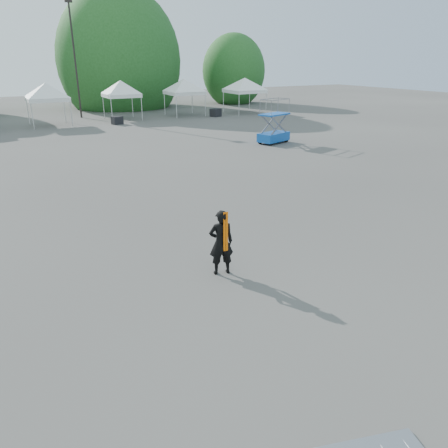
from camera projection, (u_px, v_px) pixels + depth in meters
ground at (213, 251)px, 12.55m from camera, size 120.00×120.00×0.00m
light_pole_east at (74, 53)px, 38.10m from camera, size 0.60×0.25×9.80m
tree_mid_e at (120, 61)px, 46.77m from camera, size 5.12×5.12×7.79m
tree_far_e at (234, 71)px, 51.42m from camera, size 3.84×3.84×5.84m
tent_e at (46, 86)px, 34.30m from camera, size 4.34×4.34×3.88m
tent_f at (121, 84)px, 37.71m from camera, size 4.03×4.03×3.88m
tent_g at (184, 82)px, 40.38m from camera, size 4.39×4.39×3.88m
tent_h at (245, 81)px, 42.35m from camera, size 4.63×4.63×3.88m
man at (221, 242)px, 10.97m from camera, size 0.71×0.55×1.71m
scissor_lift at (274, 121)px, 27.77m from camera, size 2.36×1.67×2.76m
crate_mid at (117, 120)px, 35.95m from camera, size 0.95×0.82×0.64m
crate_east at (216, 113)px, 40.66m from camera, size 1.14×1.03×0.73m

